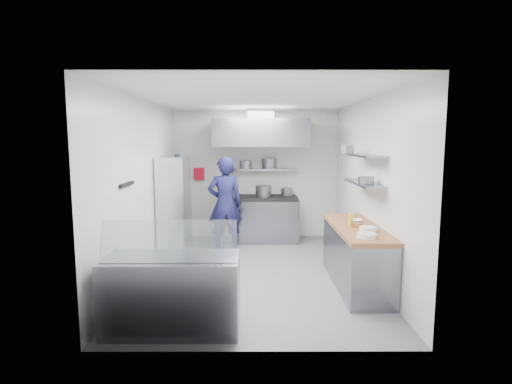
{
  "coord_description": "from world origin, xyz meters",
  "views": [
    {
      "loc": [
        -0.02,
        -6.34,
        2.14
      ],
      "look_at": [
        0.0,
        0.6,
        1.25
      ],
      "focal_mm": 28.0,
      "sensor_mm": 36.0,
      "label": 1
    }
  ],
  "objects_px": {
    "gas_range": "(260,220)",
    "display_case": "(173,293)",
    "wire_rack": "(175,206)",
    "chef": "(225,204)"
  },
  "relations": [
    {
      "from": "gas_range",
      "to": "chef",
      "type": "height_order",
      "value": "chef"
    },
    {
      "from": "gas_range",
      "to": "display_case",
      "type": "height_order",
      "value": "gas_range"
    },
    {
      "from": "chef",
      "to": "display_case",
      "type": "bearing_deg",
      "value": 76.64
    },
    {
      "from": "gas_range",
      "to": "wire_rack",
      "type": "bearing_deg",
      "value": -147.31
    },
    {
      "from": "gas_range",
      "to": "display_case",
      "type": "relative_size",
      "value": 1.07
    },
    {
      "from": "gas_range",
      "to": "display_case",
      "type": "distance_m",
      "value": 4.23
    },
    {
      "from": "wire_rack",
      "to": "display_case",
      "type": "relative_size",
      "value": 1.23
    },
    {
      "from": "chef",
      "to": "display_case",
      "type": "distance_m",
      "value": 3.38
    },
    {
      "from": "wire_rack",
      "to": "display_case",
      "type": "bearing_deg",
      "value": -79.28
    },
    {
      "from": "chef",
      "to": "display_case",
      "type": "xyz_separation_m",
      "value": [
        -0.35,
        -3.32,
        -0.5
      ]
    }
  ]
}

